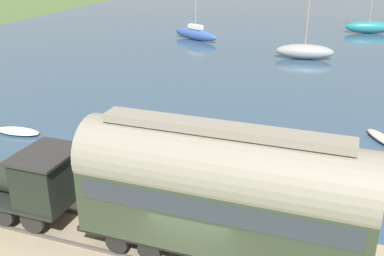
# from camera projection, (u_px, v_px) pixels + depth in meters

# --- Properties ---
(harbor_water) EXTENTS (80.00, 80.00, 0.01)m
(harbor_water) POSITION_uv_depth(u_px,v_px,m) (319.00, 35.00, 52.08)
(harbor_water) COLOR #2D4760
(harbor_water) RESTS_ON ground
(steam_locomotive) EXTENTS (2.32, 5.16, 2.84)m
(steam_locomotive) POSITION_uv_depth(u_px,v_px,m) (26.00, 180.00, 15.93)
(steam_locomotive) COLOR black
(steam_locomotive) RESTS_ON rail_embankment
(passenger_coach) EXTENTS (2.32, 9.04, 4.56)m
(passenger_coach) POSITION_uv_depth(u_px,v_px,m) (221.00, 189.00, 13.31)
(passenger_coach) COLOR black
(passenger_coach) RESTS_ON rail_embankment
(sailboat_blue) EXTENTS (3.64, 6.09, 9.43)m
(sailboat_blue) POSITION_uv_depth(u_px,v_px,m) (196.00, 34.00, 49.15)
(sailboat_blue) COLOR #335199
(sailboat_blue) RESTS_ON harbor_water
(sailboat_gray) EXTENTS (2.38, 5.38, 7.30)m
(sailboat_gray) POSITION_uv_depth(u_px,v_px,m) (305.00, 51.00, 41.04)
(sailboat_gray) COLOR gray
(sailboat_gray) RESTS_ON harbor_water
(sailboat_teal) EXTENTS (2.47, 5.46, 9.57)m
(sailboat_teal) POSITION_uv_depth(u_px,v_px,m) (369.00, 27.00, 52.86)
(sailboat_teal) COLOR #1E707A
(sailboat_teal) RESTS_ON harbor_water
(rowboat_off_pier) EXTENTS (2.66, 2.05, 0.31)m
(rowboat_off_pier) POSITION_uv_depth(u_px,v_px,m) (383.00, 139.00, 23.97)
(rowboat_off_pier) COLOR #B7B2A3
(rowboat_off_pier) RESTS_ON harbor_water
(rowboat_far_out) EXTENTS (1.13, 2.68, 0.31)m
(rowboat_far_out) POSITION_uv_depth(u_px,v_px,m) (18.00, 131.00, 24.91)
(rowboat_far_out) COLOR silver
(rowboat_far_out) RESTS_ON harbor_water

